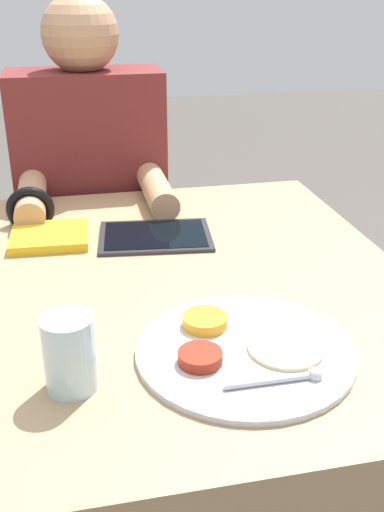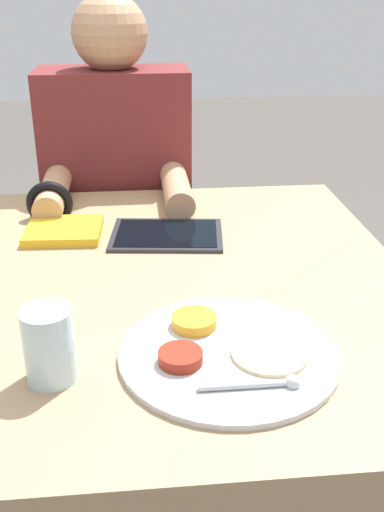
{
  "view_description": "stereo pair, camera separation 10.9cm",
  "coord_description": "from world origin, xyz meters",
  "px_view_note": "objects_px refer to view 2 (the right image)",
  "views": [
    {
      "loc": [
        -0.13,
        -1.0,
        1.27
      ],
      "look_at": [
        0.08,
        -0.04,
        0.81
      ],
      "focal_mm": 42.0,
      "sensor_mm": 36.0,
      "label": 1
    },
    {
      "loc": [
        -0.02,
        -1.02,
        1.27
      ],
      "look_at": [
        0.08,
        -0.04,
        0.81
      ],
      "focal_mm": 42.0,
      "sensor_mm": 36.0,
      "label": 2
    }
  ],
  "objects_px": {
    "red_notebook": "(64,231)",
    "drinking_glass": "(49,345)",
    "thali_tray": "(227,352)",
    "tablet_device": "(167,235)",
    "person_diner": "(120,232)"
  },
  "relations": [
    {
      "from": "person_diner",
      "to": "thali_tray",
      "type": "bearing_deg",
      "value": -78.97
    },
    {
      "from": "tablet_device",
      "to": "drinking_glass",
      "type": "xyz_separation_m",
      "value": [
        -0.19,
        -0.5,
        0.05
      ]
    },
    {
      "from": "thali_tray",
      "to": "tablet_device",
      "type": "distance_m",
      "value": 0.47
    },
    {
      "from": "red_notebook",
      "to": "drinking_glass",
      "type": "height_order",
      "value": "drinking_glass"
    },
    {
      "from": "person_diner",
      "to": "drinking_glass",
      "type": "height_order",
      "value": "person_diner"
    },
    {
      "from": "red_notebook",
      "to": "tablet_device",
      "type": "height_order",
      "value": "red_notebook"
    },
    {
      "from": "thali_tray",
      "to": "red_notebook",
      "type": "xyz_separation_m",
      "value": [
        -0.29,
        0.5,
        0.0
      ]
    },
    {
      "from": "person_diner",
      "to": "tablet_device",
      "type": "bearing_deg",
      "value": -75.35
    },
    {
      "from": "thali_tray",
      "to": "tablet_device",
      "type": "bearing_deg",
      "value": 97.55
    },
    {
      "from": "thali_tray",
      "to": "drinking_glass",
      "type": "bearing_deg",
      "value": -173.51
    },
    {
      "from": "person_diner",
      "to": "drinking_glass",
      "type": "xyz_separation_m",
      "value": [
        -0.08,
        -0.94,
        0.22
      ]
    },
    {
      "from": "thali_tray",
      "to": "person_diner",
      "type": "distance_m",
      "value": 0.94
    },
    {
      "from": "thali_tray",
      "to": "tablet_device",
      "type": "height_order",
      "value": "thali_tray"
    },
    {
      "from": "red_notebook",
      "to": "drinking_glass",
      "type": "bearing_deg",
      "value": -86.45
    },
    {
      "from": "tablet_device",
      "to": "drinking_glass",
      "type": "bearing_deg",
      "value": -111.29
    }
  ]
}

